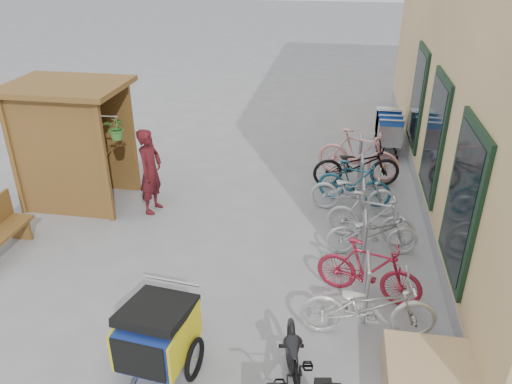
% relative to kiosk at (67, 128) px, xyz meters
% --- Properties ---
extents(ground, '(80.00, 80.00, 0.00)m').
position_rel_kiosk_xyz_m(ground, '(3.28, -2.47, -1.55)').
color(ground, gray).
extents(kiosk, '(2.49, 1.65, 2.40)m').
position_rel_kiosk_xyz_m(kiosk, '(0.00, 0.00, 0.00)').
color(kiosk, brown).
rests_on(kiosk, ground).
extents(bike_rack, '(0.05, 5.35, 0.86)m').
position_rel_kiosk_xyz_m(bike_rack, '(5.58, -0.07, -1.04)').
color(bike_rack, '#A5A8AD').
rests_on(bike_rack, ground).
extents(pallet_stack, '(1.00, 1.20, 0.40)m').
position_rel_kiosk_xyz_m(pallet_stack, '(6.28, -3.87, -1.34)').
color(pallet_stack, tan).
rests_on(pallet_stack, ground).
extents(shopping_carts, '(0.58, 1.61, 1.04)m').
position_rel_kiosk_xyz_m(shopping_carts, '(6.28, 3.88, -0.94)').
color(shopping_carts, silver).
rests_on(shopping_carts, ground).
extents(child_trailer, '(1.04, 1.71, 0.99)m').
position_rel_kiosk_xyz_m(child_trailer, '(3.08, -3.94, -1.00)').
color(child_trailer, '#1B3199').
rests_on(child_trailer, ground).
extents(cargo_bike, '(1.03, 2.09, 1.05)m').
position_rel_kiosk_xyz_m(cargo_bike, '(4.80, -4.37, -1.03)').
color(cargo_bike, black).
rests_on(cargo_bike, ground).
extents(person_kiosk, '(0.49, 0.66, 1.66)m').
position_rel_kiosk_xyz_m(person_kiosk, '(1.62, -0.12, -0.72)').
color(person_kiosk, maroon).
rests_on(person_kiosk, ground).
extents(bike_0, '(1.83, 0.77, 0.94)m').
position_rel_kiosk_xyz_m(bike_0, '(5.60, -2.93, -1.08)').
color(bike_0, beige).
rests_on(bike_0, ground).
extents(bike_1, '(1.61, 0.86, 0.93)m').
position_rel_kiosk_xyz_m(bike_1, '(5.63, -2.13, -1.09)').
color(bike_1, maroon).
rests_on(bike_1, ground).
extents(bike_2, '(1.59, 0.75, 0.80)m').
position_rel_kiosk_xyz_m(bike_2, '(5.73, -0.96, -1.15)').
color(bike_2, '#B9B9BE').
rests_on(bike_2, ground).
extents(bike_3, '(1.60, 0.76, 0.93)m').
position_rel_kiosk_xyz_m(bike_3, '(5.71, -0.57, -1.09)').
color(bike_3, '#B9B9BE').
rests_on(bike_3, ground).
extents(bike_4, '(1.71, 0.75, 0.87)m').
position_rel_kiosk_xyz_m(bike_4, '(5.43, 0.45, -1.12)').
color(bike_4, '#B9B9BE').
rests_on(bike_4, ground).
extents(bike_5, '(1.53, 0.76, 0.89)m').
position_rel_kiosk_xyz_m(bike_5, '(5.44, 0.84, -1.11)').
color(bike_5, '#1C5972').
rests_on(bike_5, ground).
extents(bike_6, '(1.92, 0.98, 0.96)m').
position_rel_kiosk_xyz_m(bike_6, '(5.50, 1.62, -1.07)').
color(bike_6, black).
rests_on(bike_6, ground).
extents(bike_7, '(1.89, 0.99, 1.09)m').
position_rel_kiosk_xyz_m(bike_7, '(5.53, 2.08, -1.01)').
color(bike_7, pink).
rests_on(bike_7, ground).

